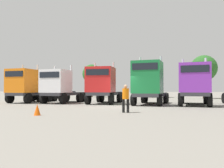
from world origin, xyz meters
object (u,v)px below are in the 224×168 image
at_px(traffic_cone_near, 37,110).
at_px(visitor_in_hivis, 126,96).
at_px(semi_truck_green, 149,83).
at_px(semi_truck_orange, 26,86).
at_px(semi_truck_white, 59,86).
at_px(semi_truck_purple, 194,84).
at_px(semi_truck_red, 103,85).

bearing_deg(traffic_cone_near, visitor_in_hivis, 30.65).
height_order(semi_truck_green, traffic_cone_near, semi_truck_green).
height_order(semi_truck_orange, visitor_in_hivis, semi_truck_orange).
distance_m(semi_truck_green, traffic_cone_near, 10.87).
bearing_deg(semi_truck_green, semi_truck_white, -87.81).
distance_m(semi_truck_white, semi_truck_purple, 12.79).
bearing_deg(semi_truck_purple, semi_truck_red, -88.91).
height_order(semi_truck_purple, visitor_in_hivis, semi_truck_purple).
bearing_deg(visitor_in_hivis, traffic_cone_near, 126.59).
distance_m(semi_truck_red, semi_truck_purple, 8.31).
bearing_deg(semi_truck_purple, semi_truck_green, -83.09).
height_order(semi_truck_white, visitor_in_hivis, semi_truck_white).
height_order(semi_truck_white, semi_truck_red, semi_truck_red).
bearing_deg(traffic_cone_near, semi_truck_red, 86.14).
bearing_deg(semi_truck_red, traffic_cone_near, -5.47).
relative_size(semi_truck_red, traffic_cone_near, 10.18).
relative_size(semi_truck_purple, traffic_cone_near, 10.94).
bearing_deg(semi_truck_purple, semi_truck_white, -86.91).
bearing_deg(semi_truck_white, semi_truck_purple, 92.70).
bearing_deg(semi_truck_red, semi_truck_purple, 85.09).
distance_m(semi_truck_red, traffic_cone_near, 10.21).
xyz_separation_m(semi_truck_red, semi_truck_green, (4.47, -0.65, 0.17)).
distance_m(semi_truck_white, visitor_in_hivis, 10.99).
bearing_deg(visitor_in_hivis, semi_truck_green, -0.53).
bearing_deg(semi_truck_red, semi_truck_white, -89.21).
distance_m(semi_truck_orange, visitor_in_hivis, 13.98).
relative_size(semi_truck_orange, traffic_cone_near, 10.10).
distance_m(semi_truck_white, semi_truck_green, 8.97).
xyz_separation_m(semi_truck_red, traffic_cone_near, (-0.68, -10.08, -1.49)).
relative_size(semi_truck_white, semi_truck_green, 0.88).
height_order(semi_truck_orange, semi_truck_green, semi_truck_green).
relative_size(semi_truck_green, traffic_cone_near, 10.92).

